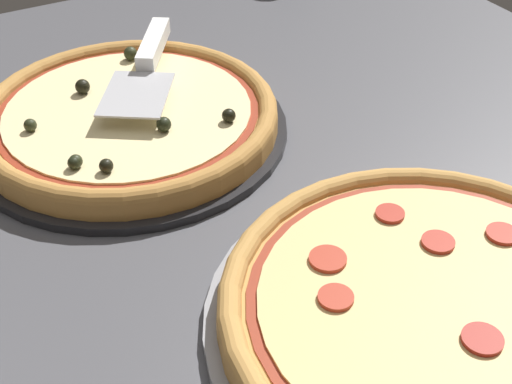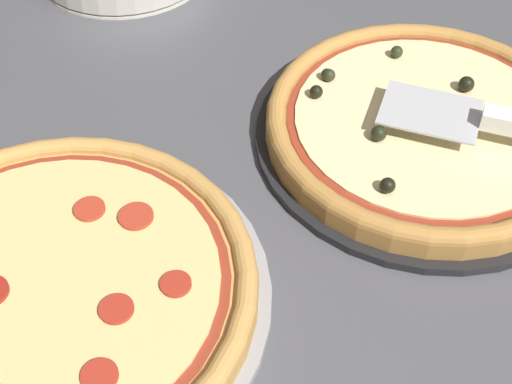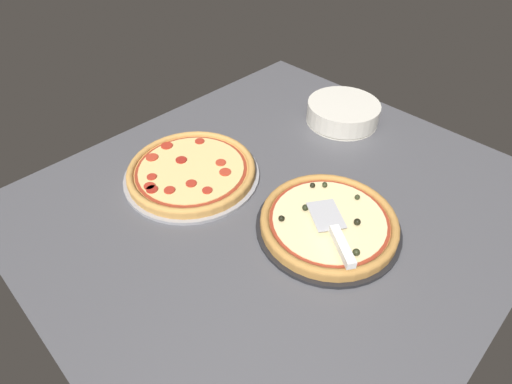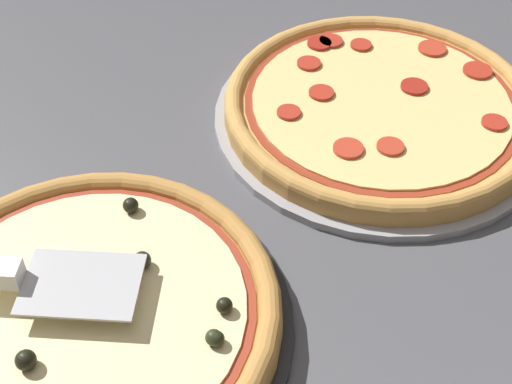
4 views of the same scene
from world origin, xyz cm
name	(u,v)px [view 2 (image 2 of 4)]	position (x,y,z in cm)	size (l,w,h in cm)	color
ground_plane	(277,179)	(0.00, 0.00, -1.80)	(129.96, 117.64, 3.60)	#4C4C51
pizza_pan_front	(420,135)	(0.49, -16.69, 0.50)	(37.05, 37.05, 1.00)	black
pizza_front	(424,121)	(0.50, -16.69, 2.61)	(34.83, 34.83, 4.20)	#B77F3D
pizza_pan_back	(54,299)	(-11.74, 24.16, 0.50)	(39.60, 39.60, 1.00)	#939399
pizza_back	(49,287)	(-11.76, 24.18, 2.44)	(37.23, 37.23, 2.84)	#C68E47
serving_spatula	(511,124)	(-5.52, -22.97, 5.97)	(15.93, 20.81, 2.00)	#B7B7BC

